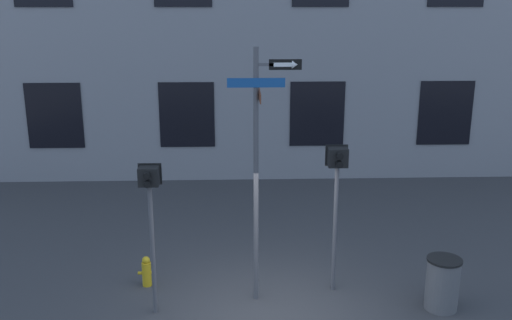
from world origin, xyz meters
The scene contains 6 objects.
ground_plane centered at (0.00, 0.00, 0.00)m, with size 60.00×60.00×0.00m, color #38383A.
street_sign_pole centered at (-0.10, 0.76, 2.79)m, with size 1.27×0.85×4.71m.
pedestrian_signal_left centered at (-2.00, 0.33, 2.16)m, with size 0.40×0.40×2.78m.
pedestrian_signal_right centered at (1.36, 1.06, 2.27)m, with size 0.42×0.40×2.89m.
fire_hydrant centered at (-2.30, 1.35, 0.30)m, with size 0.34×0.18×0.62m.
trash_bin centered at (3.22, 0.28, 0.50)m, with size 0.63×0.63×0.99m.
Camera 1 is at (-0.51, -8.96, 5.46)m, focal length 40.00 mm.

